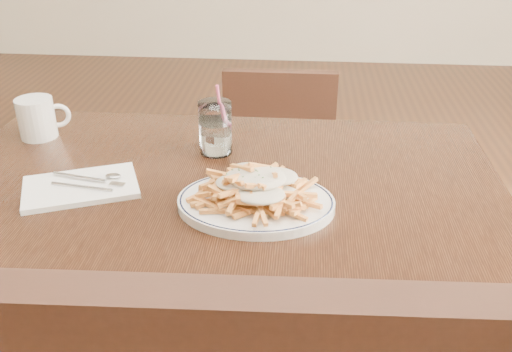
# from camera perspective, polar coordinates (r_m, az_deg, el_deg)

# --- Properties ---
(table) EXTENTS (1.20, 0.80, 0.75)m
(table) POSITION_cam_1_polar(r_m,az_deg,el_deg) (1.23, -3.73, -4.45)
(table) COLOR black
(table) RESTS_ON ground
(chair_far) EXTENTS (0.36, 0.36, 0.79)m
(chair_far) POSITION_cam_1_polar(r_m,az_deg,el_deg) (2.02, 2.36, 1.91)
(chair_far) COLOR black
(chair_far) RESTS_ON ground
(fries_plate) EXTENTS (0.35, 0.32, 0.02)m
(fries_plate) POSITION_cam_1_polar(r_m,az_deg,el_deg) (1.11, 0.00, -2.70)
(fries_plate) COLOR white
(fries_plate) RESTS_ON table
(loaded_fries) EXTENTS (0.23, 0.18, 0.07)m
(loaded_fries) POSITION_cam_1_polar(r_m,az_deg,el_deg) (1.09, 0.00, -0.67)
(loaded_fries) COLOR #DC9143
(loaded_fries) RESTS_ON fries_plate
(napkin) EXTENTS (0.27, 0.22, 0.01)m
(napkin) POSITION_cam_1_polar(r_m,az_deg,el_deg) (1.23, -17.13, -1.06)
(napkin) COLOR white
(napkin) RESTS_ON table
(cutlery) EXTENTS (0.17, 0.08, 0.01)m
(cutlery) POSITION_cam_1_polar(r_m,az_deg,el_deg) (1.23, -17.12, -0.60)
(cutlery) COLOR silver
(cutlery) RESTS_ON napkin
(water_glass) EXTENTS (0.08, 0.08, 0.17)m
(water_glass) POSITION_cam_1_polar(r_m,az_deg,el_deg) (1.32, -4.07, 4.54)
(water_glass) COLOR white
(water_glass) RESTS_ON table
(coffee_mug) EXTENTS (0.12, 0.09, 0.10)m
(coffee_mug) POSITION_cam_1_polar(r_m,az_deg,el_deg) (1.50, -20.99, 5.44)
(coffee_mug) COLOR white
(coffee_mug) RESTS_ON table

